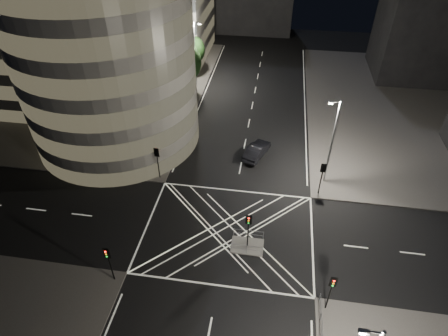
% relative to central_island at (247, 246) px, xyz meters
% --- Properties ---
extents(ground, '(120.00, 120.00, 0.00)m').
position_rel_central_island_xyz_m(ground, '(-2.00, 1.50, -0.07)').
color(ground, black).
rests_on(ground, ground).
extents(sidewalk_far_left, '(42.00, 42.00, 0.15)m').
position_rel_central_island_xyz_m(sidewalk_far_left, '(-31.00, 28.50, 0.00)').
color(sidewalk_far_left, '#504D4B').
rests_on(sidewalk_far_left, ground).
extents(central_island, '(3.00, 2.00, 0.15)m').
position_rel_central_island_xyz_m(central_island, '(0.00, 0.00, 0.00)').
color(central_island, slate).
rests_on(central_island, ground).
extents(office_tower_curved, '(30.00, 29.00, 27.20)m').
position_rel_central_island_xyz_m(office_tower_curved, '(-22.74, 20.24, 12.58)').
color(office_tower_curved, gray).
rests_on(office_tower_curved, sidewalk_far_left).
extents(building_right_far, '(14.00, 12.00, 15.00)m').
position_rel_central_island_xyz_m(building_right_far, '(24.00, 41.50, 7.58)').
color(building_right_far, black).
rests_on(building_right_far, sidewalk_far_right).
extents(tree_a, '(4.37, 4.37, 6.69)m').
position_rel_central_island_xyz_m(tree_a, '(-12.50, 10.50, 4.24)').
color(tree_a, black).
rests_on(tree_a, sidewalk_far_left).
extents(tree_b, '(4.98, 4.98, 7.25)m').
position_rel_central_island_xyz_m(tree_b, '(-12.50, 16.50, 4.45)').
color(tree_b, black).
rests_on(tree_b, sidewalk_far_left).
extents(tree_c, '(4.42, 4.42, 6.72)m').
position_rel_central_island_xyz_m(tree_c, '(-12.50, 22.50, 4.24)').
color(tree_c, black).
rests_on(tree_c, sidewalk_far_left).
extents(tree_d, '(5.13, 5.13, 7.97)m').
position_rel_central_island_xyz_m(tree_d, '(-12.50, 28.50, 5.09)').
color(tree_d, black).
rests_on(tree_d, sidewalk_far_left).
extents(tree_e, '(3.86, 3.86, 6.78)m').
position_rel_central_island_xyz_m(tree_e, '(-12.50, 34.50, 4.63)').
color(tree_e, black).
rests_on(tree_e, sidewalk_far_left).
extents(traffic_signal_fl, '(0.55, 0.22, 4.00)m').
position_rel_central_island_xyz_m(traffic_signal_fl, '(-10.80, 8.30, 2.84)').
color(traffic_signal_fl, black).
rests_on(traffic_signal_fl, sidewalk_far_left).
extents(traffic_signal_nl, '(0.55, 0.22, 4.00)m').
position_rel_central_island_xyz_m(traffic_signal_nl, '(-10.80, -5.30, 2.84)').
color(traffic_signal_nl, black).
rests_on(traffic_signal_nl, sidewalk_near_left).
extents(traffic_signal_fr, '(0.55, 0.22, 4.00)m').
position_rel_central_island_xyz_m(traffic_signal_fr, '(6.80, 8.30, 2.84)').
color(traffic_signal_fr, black).
rests_on(traffic_signal_fr, sidewalk_far_right).
extents(traffic_signal_nr, '(0.55, 0.22, 4.00)m').
position_rel_central_island_xyz_m(traffic_signal_nr, '(6.80, -5.30, 2.84)').
color(traffic_signal_nr, black).
rests_on(traffic_signal_nr, sidewalk_near_right).
extents(traffic_signal_island, '(0.55, 0.22, 4.00)m').
position_rel_central_island_xyz_m(traffic_signal_island, '(0.00, 0.00, 2.84)').
color(traffic_signal_island, black).
rests_on(traffic_signal_island, central_island).
extents(street_lamp_left_near, '(1.25, 0.25, 10.00)m').
position_rel_central_island_xyz_m(street_lamp_left_near, '(-11.44, 13.50, 5.47)').
color(street_lamp_left_near, slate).
rests_on(street_lamp_left_near, sidewalk_far_left).
extents(street_lamp_left_far, '(1.25, 0.25, 10.00)m').
position_rel_central_island_xyz_m(street_lamp_left_far, '(-11.44, 31.50, 5.47)').
color(street_lamp_left_far, slate).
rests_on(street_lamp_left_far, sidewalk_far_left).
extents(street_lamp_right_far, '(1.25, 0.25, 10.00)m').
position_rel_central_island_xyz_m(street_lamp_right_far, '(7.44, 10.50, 5.47)').
color(street_lamp_right_far, slate).
rests_on(street_lamp_right_far, sidewalk_far_right).
extents(railing_island_south, '(2.80, 0.06, 1.10)m').
position_rel_central_island_xyz_m(railing_island_south, '(0.00, -0.90, 0.62)').
color(railing_island_south, slate).
rests_on(railing_island_south, central_island).
extents(railing_island_north, '(2.80, 0.06, 1.10)m').
position_rel_central_island_xyz_m(railing_island_north, '(0.00, 0.90, 0.62)').
color(railing_island_north, slate).
rests_on(railing_island_north, central_island).
extents(sedan, '(3.30, 5.18, 1.61)m').
position_rel_central_island_xyz_m(sedan, '(-0.34, 14.16, 0.73)').
color(sedan, black).
rests_on(sedan, ground).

